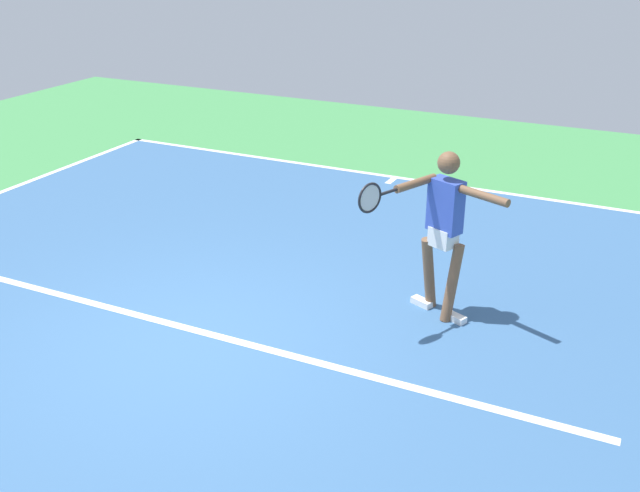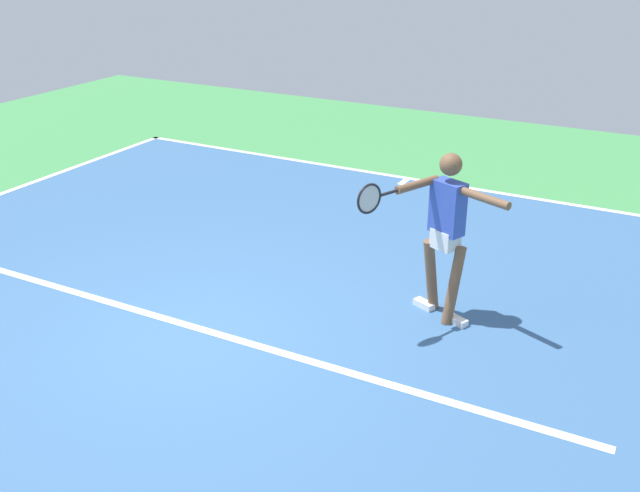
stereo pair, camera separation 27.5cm
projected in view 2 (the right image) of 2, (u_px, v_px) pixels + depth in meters
name	position (u px, v px, depth m)	size (l,w,h in m)	color
ground_plane	(193.00, 340.00, 7.22)	(20.32, 20.32, 0.00)	#428E4C
court_surface	(193.00, 340.00, 7.22)	(10.41, 11.42, 0.00)	#38608E
court_line_baseline_near	(408.00, 178.00, 11.79)	(10.41, 0.10, 0.01)	white
court_line_service	(205.00, 330.00, 7.39)	(7.81, 0.10, 0.01)	white
court_line_centre_mark	(404.00, 182.00, 11.63)	(0.10, 0.30, 0.01)	white
tennis_player	(444.00, 226.00, 7.25)	(1.24, 1.09, 1.76)	brown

